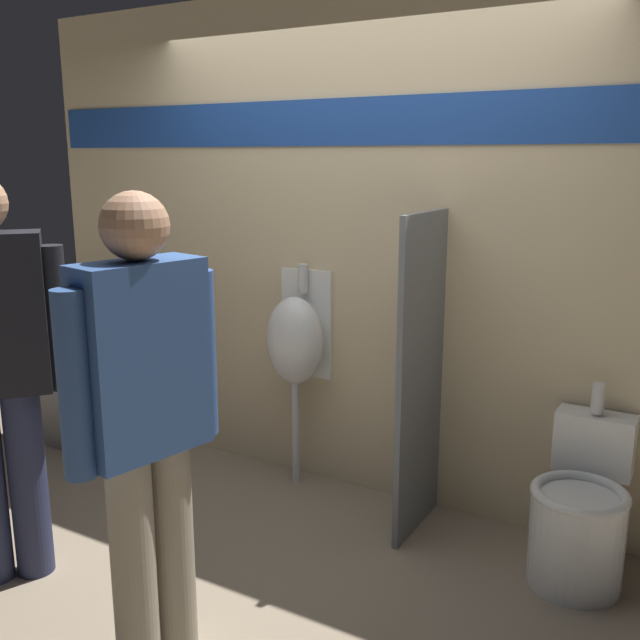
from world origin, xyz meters
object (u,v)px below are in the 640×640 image
Objects in this scene: sink_basin at (115,303)px; person_in_vest at (146,419)px; toilet at (580,518)px; cell_phone at (123,318)px; urinal_near_counter at (296,341)px.

sink_basin is 0.19× the size of person_in_vest.
sink_basin is at bearing 177.53° from toilet.
person_in_vest is at bearing -132.53° from toilet.
person_in_vest reaches higher than sink_basin.
urinal_near_counter is at bearing 12.19° from cell_phone.
sink_basin reaches higher than toilet.
cell_phone is at bearing -167.81° from urinal_near_counter.
sink_basin is 0.28m from cell_phone.
urinal_near_counter reaches higher than sink_basin.
person_in_vest is at bearing -76.99° from urinal_near_counter.
person_in_vest reaches higher than cell_phone.
sink_basin is 2.22m from person_in_vest.
sink_basin is at bearing 60.72° from person_in_vest.
urinal_near_counter reaches higher than toilet.
cell_phone is 0.17× the size of toilet.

